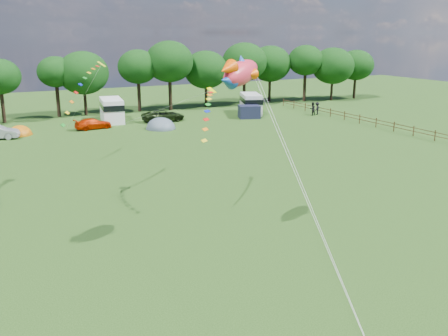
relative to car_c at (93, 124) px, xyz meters
name	(u,v)px	position (x,y,z in m)	size (l,w,h in m)	color
ground_plane	(304,296)	(-0.35, -44.57, -0.65)	(180.00, 180.00, 0.00)	black
tree_line	(110,69)	(4.95, 10.43, 5.70)	(102.98, 10.98, 10.27)	black
fence	(352,117)	(31.65, -10.07, 0.05)	(0.12, 33.12, 1.20)	#472D19
car_c	(93,124)	(0.00, 0.00, 0.00)	(1.81, 4.32, 1.29)	#B52300
car_d	(163,116)	(9.48, 1.26, 0.13)	(2.57, 5.69, 1.55)	black
campervan_c	(112,109)	(3.39, 4.18, 0.98)	(3.48, 6.50, 3.04)	white
campervan_d	(251,103)	(23.09, 1.91, 0.89)	(4.34, 6.33, 2.86)	silver
tent_orange	(20,135)	(-8.39, 0.03, -0.63)	(2.79, 3.06, 2.18)	#BC600A
tent_greyblue	(161,129)	(7.43, -3.50, -0.63)	(3.65, 4.00, 2.72)	#485863
awning_navy	(249,112)	(20.97, -1.40, 0.22)	(2.79, 2.27, 1.74)	#191C35
fish_kite	(238,73)	(-0.22, -37.94, 8.71)	(3.49, 2.63, 1.89)	red
streamer_kite_b	(86,82)	(-5.50, -25.57, 7.43)	(4.22, 4.75, 3.82)	yellow
streamer_kite_c	(209,105)	(1.37, -30.81, 6.09)	(3.20, 4.96, 2.81)	#E0E800
walker_a	(312,109)	(30.14, -3.40, 0.28)	(0.90, 0.56, 1.86)	black
walker_b	(317,108)	(31.15, -3.15, 0.24)	(1.15, 0.54, 1.78)	black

